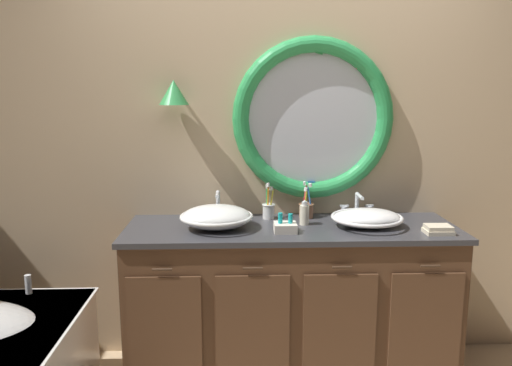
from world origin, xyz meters
TOP-DOWN VIEW (x-y plane):
  - back_wall_assembly at (0.01, 0.59)m, footprint 6.40×0.26m
  - vanity_counter at (0.03, 0.26)m, footprint 1.86×0.62m
  - sink_basin_left at (-0.39, 0.23)m, footprint 0.41×0.41m
  - sink_basin_right at (0.45, 0.23)m, footprint 0.40×0.40m
  - faucet_set_left at (-0.39, 0.46)m, footprint 0.21×0.15m
  - faucet_set_right at (0.45, 0.46)m, footprint 0.20×0.15m
  - toothbrush_holder_left at (-0.09, 0.43)m, footprint 0.08×0.08m
  - toothbrush_holder_right at (0.14, 0.45)m, footprint 0.09×0.09m
  - soap_dispenser at (0.11, 0.29)m, footprint 0.05×0.06m
  - folded_hand_towel at (0.80, 0.08)m, footprint 0.14×0.11m
  - toiletry_basket at (-0.01, 0.15)m, footprint 0.12×0.12m

SIDE VIEW (x-z plane):
  - vanity_counter at x=0.03m, z-range 0.00..0.90m
  - folded_hand_towel at x=0.80m, z-range 0.90..0.94m
  - toiletry_basket at x=-0.01m, z-range 0.88..0.98m
  - toothbrush_holder_right at x=0.14m, z-range 0.84..1.06m
  - sink_basin_right at x=0.45m, z-range 0.90..1.00m
  - toothbrush_holder_left at x=-0.09m, z-range 0.85..1.06m
  - faucet_set_right at x=0.45m, z-range 0.89..1.04m
  - soap_dispenser at x=0.11m, z-range 0.89..1.03m
  - sink_basin_left at x=-0.39m, z-range 0.90..1.03m
  - faucet_set_left at x=-0.39m, z-range 0.88..1.05m
  - back_wall_assembly at x=0.01m, z-range 0.02..2.62m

